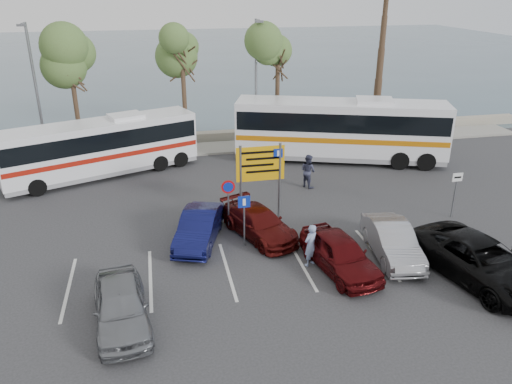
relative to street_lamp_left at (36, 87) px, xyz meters
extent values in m
plane|color=#2E2E30|center=(10.00, -13.52, -4.60)|extent=(120.00, 120.00, 0.00)
cube|color=gray|center=(10.00, 0.48, -4.52)|extent=(44.00, 2.40, 0.15)
cube|color=gray|center=(10.00, 2.48, -4.30)|extent=(48.00, 0.80, 0.60)
plane|color=#3E5663|center=(10.00, 46.48, -4.59)|extent=(140.00, 140.00, 0.00)
cylinder|color=#382619|center=(2.00, 0.48, -1.93)|extent=(0.28, 0.28, 5.04)
cylinder|color=#382619|center=(8.50, 0.48, -1.65)|extent=(0.28, 0.28, 5.60)
cylinder|color=#382619|center=(14.50, 0.48, -1.86)|extent=(0.28, 0.28, 5.18)
cylinder|color=#382619|center=(21.50, 0.48, 0.55)|extent=(0.48, 0.48, 10.00)
cylinder|color=slate|center=(0.00, 0.08, -0.45)|extent=(0.16, 0.16, 8.00)
cylinder|color=slate|center=(0.00, -0.37, 3.50)|extent=(0.12, 0.90, 0.12)
cube|color=slate|center=(0.00, -0.87, 3.45)|extent=(0.45, 0.25, 0.12)
cylinder|color=slate|center=(13.00, 0.08, -0.45)|extent=(0.16, 0.16, 8.00)
cylinder|color=slate|center=(13.00, -0.37, 3.50)|extent=(0.12, 0.90, 0.12)
cube|color=slate|center=(13.00, -0.87, 3.45)|extent=(0.45, 0.25, 0.12)
cylinder|color=slate|center=(10.10, -10.32, -2.80)|extent=(0.12, 0.12, 3.60)
cylinder|color=slate|center=(11.90, -10.32, -2.80)|extent=(0.12, 0.12, 3.60)
cube|color=#E19F0B|center=(11.00, -10.32, -1.90)|extent=(2.20, 0.06, 1.60)
cube|color=#0C2699|center=(11.80, -10.36, -1.45)|extent=(0.42, 0.01, 0.42)
cylinder|color=slate|center=(9.40, -11.12, -3.50)|extent=(0.07, 0.07, 2.20)
cylinder|color=#B20C0C|center=(9.40, -11.15, -2.55)|extent=(0.60, 0.03, 0.60)
cylinder|color=slate|center=(9.80, -12.72, -3.50)|extent=(0.07, 0.07, 2.20)
cube|color=#0C2699|center=(9.80, -12.74, -2.60)|extent=(0.50, 0.03, 0.50)
cylinder|color=slate|center=(19.80, -12.02, -3.50)|extent=(0.07, 0.07, 2.20)
cube|color=white|center=(19.80, -12.04, -2.60)|extent=(0.50, 0.03, 0.40)
cube|color=white|center=(3.50, -3.02, -2.79)|extent=(10.82, 6.02, 2.64)
cube|color=black|center=(3.50, -3.02, -2.32)|extent=(10.63, 5.97, 0.94)
cube|color=#9C170C|center=(3.50, -3.02, -3.21)|extent=(10.73, 6.00, 0.27)
cube|color=gray|center=(3.50, -3.02, -4.11)|extent=(10.71, 5.96, 0.49)
cube|color=white|center=(3.50, -3.02, -1.36)|extent=(2.18, 1.98, 0.21)
cube|color=white|center=(17.50, -3.28, -2.49)|extent=(12.66, 6.58, 3.07)
cube|color=black|center=(17.50, -3.28, -1.95)|extent=(12.44, 6.54, 1.09)
cube|color=#BE690B|center=(17.50, -3.28, -2.99)|extent=(12.55, 6.57, 0.31)
cube|color=gray|center=(17.50, -3.28, -4.03)|extent=(12.54, 6.52, 0.57)
cube|color=white|center=(17.50, -3.28, -0.83)|extent=(2.51, 2.25, 0.25)
imported|color=gray|center=(5.00, -17.02, -3.90)|extent=(2.10, 4.29, 1.41)
imported|color=#0E1144|center=(8.00, -12.02, -3.92)|extent=(2.65, 4.35, 1.35)
imported|color=#520F0D|center=(10.58, -12.02, -3.98)|extent=(3.17, 4.60, 1.24)
imported|color=#4E0B0D|center=(12.98, -15.36, -3.89)|extent=(2.41, 4.41, 1.42)
imported|color=black|center=(17.78, -17.02, -3.82)|extent=(3.77, 6.01, 1.55)
imported|color=#98989D|center=(15.38, -14.82, -3.92)|extent=(1.96, 4.30, 1.37)
imported|color=#8092BA|center=(12.00, -14.76, -3.74)|extent=(0.75, 0.67, 1.72)
imported|color=#383A54|center=(14.33, -7.02, -3.70)|extent=(1.02, 1.10, 1.80)
camera|label=1|loc=(6.47, -30.78, 5.58)|focal=35.00mm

